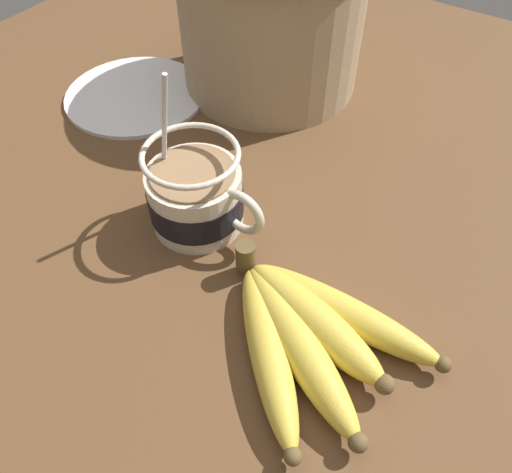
{
  "coord_description": "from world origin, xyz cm",
  "views": [
    {
      "loc": [
        17.52,
        -28.82,
        43.12
      ],
      "look_at": [
        0.24,
        -2.89,
        6.95
      ],
      "focal_mm": 35.0,
      "sensor_mm": 36.0,
      "label": 1
    }
  ],
  "objects_px": {
    "coffee_mug": "(196,196)",
    "banana_bunch": "(307,332)",
    "woven_basket": "(271,15)",
    "small_plate": "(136,95)"
  },
  "relations": [
    {
      "from": "woven_basket",
      "to": "small_plate",
      "type": "relative_size",
      "value": 1.3
    },
    {
      "from": "coffee_mug",
      "to": "banana_bunch",
      "type": "bearing_deg",
      "value": -20.4
    },
    {
      "from": "banana_bunch",
      "to": "small_plate",
      "type": "height_order",
      "value": "banana_bunch"
    },
    {
      "from": "coffee_mug",
      "to": "banana_bunch",
      "type": "relative_size",
      "value": 0.81
    },
    {
      "from": "coffee_mug",
      "to": "banana_bunch",
      "type": "distance_m",
      "value": 0.18
    },
    {
      "from": "woven_basket",
      "to": "coffee_mug",
      "type": "bearing_deg",
      "value": -72.93
    },
    {
      "from": "small_plate",
      "to": "woven_basket",
      "type": "bearing_deg",
      "value": 45.06
    },
    {
      "from": "banana_bunch",
      "to": "woven_basket",
      "type": "xyz_separation_m",
      "value": [
        -0.26,
        0.34,
        0.08
      ]
    },
    {
      "from": "small_plate",
      "to": "banana_bunch",
      "type": "bearing_deg",
      "value": -27.28
    },
    {
      "from": "woven_basket",
      "to": "small_plate",
      "type": "distance_m",
      "value": 0.22
    }
  ]
}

